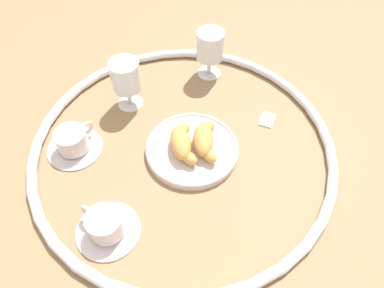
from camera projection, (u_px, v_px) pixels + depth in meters
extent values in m
plane|color=#997551|center=(183.00, 149.00, 0.90)|extent=(2.20, 2.20, 0.00)
torus|color=silver|center=(183.00, 146.00, 0.89)|extent=(0.74, 0.74, 0.02)
cylinder|color=silver|center=(192.00, 150.00, 0.89)|extent=(0.23, 0.23, 0.02)
torus|color=silver|center=(192.00, 147.00, 0.88)|extent=(0.23, 0.23, 0.01)
ellipsoid|color=#D6994C|center=(181.00, 142.00, 0.86)|extent=(0.10, 0.05, 0.04)
ellipsoid|color=#D6994C|center=(189.00, 158.00, 0.84)|extent=(0.05, 0.05, 0.03)
ellipsoid|color=#D6994C|center=(183.00, 130.00, 0.89)|extent=(0.05, 0.05, 0.03)
ellipsoid|color=#D6994C|center=(203.00, 139.00, 0.87)|extent=(0.11, 0.06, 0.04)
ellipsoid|color=#D6994C|center=(210.00, 156.00, 0.85)|extent=(0.05, 0.04, 0.03)
ellipsoid|color=#D6994C|center=(208.00, 128.00, 0.90)|extent=(0.05, 0.05, 0.03)
cylinder|color=silver|center=(75.00, 148.00, 0.90)|extent=(0.14, 0.14, 0.01)
cylinder|color=silver|center=(72.00, 140.00, 0.87)|extent=(0.08, 0.08, 0.05)
cylinder|color=brown|center=(69.00, 134.00, 0.86)|extent=(0.07, 0.07, 0.01)
torus|color=silver|center=(86.00, 128.00, 0.89)|extent=(0.03, 0.04, 0.04)
cylinder|color=silver|center=(108.00, 230.00, 0.76)|extent=(0.14, 0.14, 0.01)
cylinder|color=silver|center=(105.00, 224.00, 0.74)|extent=(0.08, 0.08, 0.05)
cylinder|color=brown|center=(103.00, 219.00, 0.72)|extent=(0.07, 0.07, 0.01)
torus|color=silver|center=(89.00, 212.00, 0.75)|extent=(0.03, 0.04, 0.04)
cylinder|color=white|center=(131.00, 103.00, 1.00)|extent=(0.07, 0.07, 0.01)
cylinder|color=white|center=(129.00, 95.00, 0.97)|extent=(0.01, 0.01, 0.05)
cylinder|color=white|center=(125.00, 76.00, 0.92)|extent=(0.08, 0.08, 0.08)
cylinder|color=yellow|center=(126.00, 80.00, 0.93)|extent=(0.07, 0.07, 0.05)
cylinder|color=white|center=(209.00, 73.00, 1.07)|extent=(0.07, 0.07, 0.01)
cylinder|color=white|center=(209.00, 65.00, 1.05)|extent=(0.01, 0.01, 0.05)
cylinder|color=white|center=(210.00, 45.00, 1.00)|extent=(0.08, 0.08, 0.08)
cylinder|color=gold|center=(210.00, 49.00, 1.01)|extent=(0.07, 0.07, 0.05)
cube|color=white|center=(267.00, 119.00, 0.96)|extent=(0.06, 0.06, 0.01)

